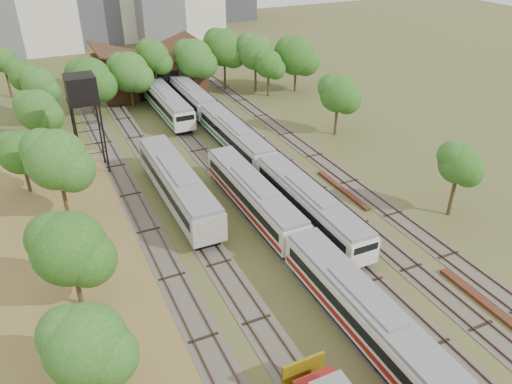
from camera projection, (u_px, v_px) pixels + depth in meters
ground at (375, 315)px, 36.03m from camera, size 240.00×240.00×0.00m
dry_grass_patch at (101, 320)px, 35.61m from camera, size 14.00×60.00×0.04m
tracks at (232, 173)px, 55.42m from camera, size 24.60×80.00×0.19m
railcar_red_set at (300, 245)px, 40.41m from camera, size 2.82×34.57×3.48m
railcar_green_set at (235, 137)px, 59.69m from camera, size 2.76×52.07×3.41m
railcar_rear at (167, 104)px, 69.66m from camera, size 2.87×16.08×3.55m
old_grey_coach at (178, 185)px, 48.62m from camera, size 3.13×18.00×3.88m
water_tower at (81, 91)px, 51.70m from camera, size 3.13×3.13×10.82m
rail_pile_near at (486, 305)px, 36.80m from camera, size 0.59×8.89×0.30m
rail_pile_far at (343, 190)px, 51.89m from camera, size 0.55×8.86×0.29m
maintenance_shed at (149, 72)px, 79.81m from camera, size 16.45×11.55×7.58m
tree_band_left at (48, 179)px, 43.32m from camera, size 8.12×75.76×8.91m
tree_band_far at (188, 62)px, 74.08m from camera, size 42.76×11.42×9.65m
tree_band_right at (329, 93)px, 63.14m from camera, size 5.44×42.87×7.84m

